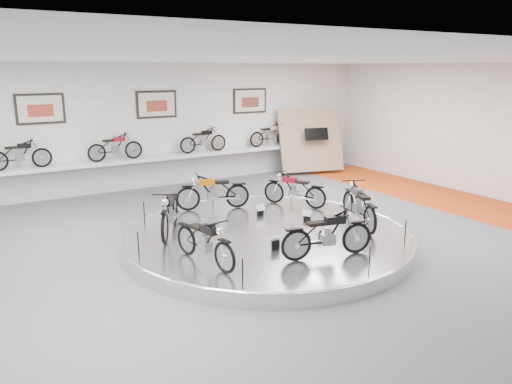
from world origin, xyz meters
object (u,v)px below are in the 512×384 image
display_platform (267,238)px  shelf (162,158)px  bike_a (294,189)px  bike_f (359,205)px  bike_e (327,234)px  bike_c (170,211)px  bike_b (213,191)px  bike_d (205,241)px

display_platform → shelf: bearing=90.0°
bike_a → bike_f: 2.15m
bike_a → bike_e: 3.69m
bike_c → bike_e: size_ratio=1.05×
display_platform → bike_f: size_ratio=3.81×
display_platform → bike_b: 2.33m
shelf → bike_b: bike_b is taller
display_platform → bike_e: bike_e is taller
display_platform → bike_a: bearing=38.9°
shelf → bike_c: 5.72m
bike_f → bike_e: bearing=143.2°
bike_c → bike_f: 4.30m
shelf → bike_c: (-1.89, -5.39, -0.20)m
bike_a → bike_c: 3.66m
display_platform → shelf: size_ratio=0.58×
bike_d → bike_f: (4.05, 0.28, 0.05)m
bike_a → bike_c: bearing=67.2°
bike_a → shelf: bearing=-9.8°
bike_c → bike_f: size_ratio=1.01×
display_platform → bike_c: bike_c is taller
display_platform → shelf: 6.46m
shelf → bike_f: 7.41m
bike_c → bike_e: bike_c is taller
bike_e → bike_f: size_ratio=0.96×
bike_b → display_platform: bearing=113.6°
display_platform → bike_c: bearing=151.9°
bike_e → shelf: bearing=103.4°
bike_d → display_platform: bearing=106.3°
bike_b → bike_a: bearing=175.1°
display_platform → bike_a: 2.32m
bike_b → bike_c: bike_c is taller
bike_b → bike_f: (2.27, -2.95, 0.02)m
bike_b → bike_f: bearing=145.3°
shelf → bike_e: bike_e is taller
shelf → bike_a: size_ratio=7.23×
bike_b → bike_d: bike_b is taller
shelf → bike_c: bearing=-109.3°
bike_a → bike_d: size_ratio=1.00×
bike_b → bike_d: 3.69m
bike_a → display_platform: bearing=99.8°
display_platform → bike_c: (-1.89, 1.01, 0.65)m
bike_d → bike_c: bearing=166.7°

